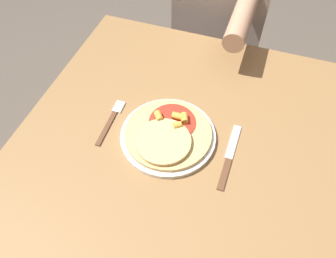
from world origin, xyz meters
name	(u,v)px	position (x,y,z in m)	size (l,w,h in m)	color
ground_plane	(176,226)	(0.00, 0.00, 0.00)	(8.00, 8.00, 0.00)	brown
dining_table	(180,156)	(0.00, 0.00, 0.61)	(0.92, 0.93, 0.73)	olive
plate	(168,136)	(-0.03, -0.02, 0.74)	(0.27, 0.27, 0.01)	silver
pizza	(167,134)	(-0.03, -0.03, 0.75)	(0.25, 0.25, 0.04)	tan
fork	(112,119)	(-0.21, -0.01, 0.73)	(0.03, 0.18, 0.00)	brown
knife	(229,157)	(0.15, -0.03, 0.73)	(0.02, 0.22, 0.00)	brown
person_diner	(221,14)	(-0.04, 0.69, 0.69)	(0.37, 0.52, 1.17)	#2D2D38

